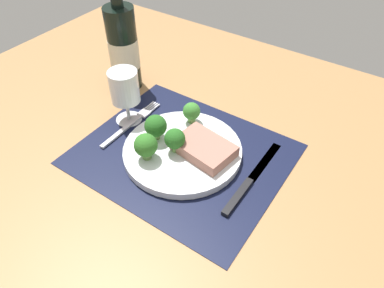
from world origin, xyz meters
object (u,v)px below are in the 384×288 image
at_px(steak, 204,148).
at_px(wine_bottle, 123,47).
at_px(fork, 132,123).
at_px(wine_glass, 125,90).
at_px(knife, 249,182).
at_px(plate, 183,151).

xyz_separation_m(steak, wine_bottle, (-0.31, 0.12, 0.08)).
distance_m(fork, wine_glass, 0.08).
height_order(fork, knife, knife).
bearing_deg(steak, knife, -4.86).
bearing_deg(steak, wine_bottle, 159.17).
bearing_deg(wine_bottle, knife, -16.89).
bearing_deg(steak, wine_glass, 177.25).
bearing_deg(wine_glass, wine_bottle, 131.99).
relative_size(steak, knife, 0.52).
distance_m(plate, steak, 0.05).
relative_size(steak, wine_bottle, 0.38).
height_order(plate, steak, steak).
height_order(plate, fork, plate).
relative_size(steak, fork, 0.62).
bearing_deg(wine_bottle, fork, -45.75).
xyz_separation_m(wine_bottle, wine_glass, (0.10, -0.11, -0.03)).
bearing_deg(wine_bottle, steak, -20.83).
xyz_separation_m(knife, wine_glass, (-0.33, 0.02, 0.08)).
bearing_deg(wine_glass, fork, -30.25).
distance_m(fork, wine_bottle, 0.20).
xyz_separation_m(plate, wine_glass, (-0.17, 0.03, 0.07)).
bearing_deg(plate, steak, 18.66).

